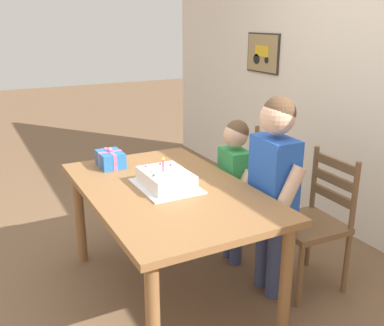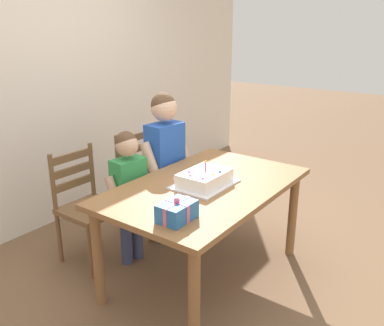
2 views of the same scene
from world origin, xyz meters
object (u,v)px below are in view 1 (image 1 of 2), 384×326
(chair_right, at_px, (313,221))
(gift_box_red_large, at_px, (110,159))
(child_younger, at_px, (234,178))
(birthday_cake, at_px, (166,180))
(chair_left, at_px, (253,188))
(child_older, at_px, (274,178))
(dining_table, at_px, (167,201))

(chair_right, bearing_deg, gift_box_red_large, -129.73)
(child_younger, bearing_deg, birthday_cake, -76.12)
(gift_box_red_large, distance_m, chair_left, 1.16)
(birthday_cake, relative_size, chair_left, 0.48)
(child_older, bearing_deg, dining_table, -114.81)
(birthday_cake, bearing_deg, child_younger, 103.88)
(chair_left, bearing_deg, birthday_cake, -70.26)
(dining_table, relative_size, child_younger, 1.42)
(dining_table, distance_m, chair_left, 0.98)
(chair_right, bearing_deg, birthday_cake, -111.43)
(birthday_cake, distance_m, chair_left, 1.02)
(chair_right, xyz_separation_m, child_younger, (-0.50, -0.30, 0.19))
(chair_left, xyz_separation_m, child_younger, (0.18, -0.30, 0.19))
(birthday_cake, xyz_separation_m, gift_box_red_large, (-0.55, -0.18, 0.01))
(chair_left, bearing_deg, dining_table, -69.46)
(birthday_cake, height_order, child_older, child_older)
(dining_table, bearing_deg, chair_left, 110.54)
(chair_left, height_order, child_older, child_older)
(birthday_cake, height_order, child_younger, child_younger)
(chair_left, distance_m, child_younger, 0.40)
(gift_box_red_large, distance_m, child_younger, 0.89)
(dining_table, relative_size, birthday_cake, 3.50)
(gift_box_red_large, bearing_deg, birthday_cake, 18.15)
(gift_box_red_large, height_order, chair_left, chair_left)
(gift_box_red_large, xyz_separation_m, chair_right, (0.90, 1.08, -0.34))
(chair_left, relative_size, child_younger, 0.85)
(chair_right, bearing_deg, chair_left, 180.00)
(dining_table, relative_size, child_older, 1.17)
(chair_right, distance_m, child_younger, 0.62)
(chair_right, xyz_separation_m, child_older, (-0.06, -0.30, 0.34))
(gift_box_red_large, bearing_deg, dining_table, 17.83)
(chair_left, distance_m, child_older, 0.76)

